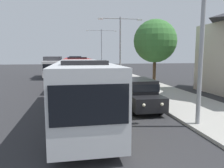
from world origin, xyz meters
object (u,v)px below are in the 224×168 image
object	(u,v)px
white_suv	(139,93)
streetlamp_far	(102,46)
bus_second_in_line	(77,71)
streetlamp_near	(203,17)
box_truck_oncoming	(53,66)
bus_lead	(81,87)
roadside_tree	(155,41)
streetlamp_mid	(120,42)
bus_middle	(75,65)

from	to	relation	value
white_suv	streetlamp_far	bearing A→B (deg)	86.82
bus_second_in_line	streetlamp_near	size ratio (longest dim) A/B	1.39
bus_second_in_line	streetlamp_far	xyz separation A→B (m)	(5.40, 19.56, 3.52)
box_truck_oncoming	streetlamp_near	world-z (taller)	streetlamp_near
white_suv	streetlamp_far	size ratio (longest dim) A/B	0.59
bus_lead	roadside_tree	size ratio (longest dim) A/B	1.72
bus_second_in_line	streetlamp_far	world-z (taller)	streetlamp_far
bus_lead	box_truck_oncoming	bearing A→B (deg)	98.55
streetlamp_far	roadside_tree	bearing A→B (deg)	-83.78
bus_lead	streetlamp_mid	distance (m)	15.88
bus_middle	roadside_tree	bearing A→B (deg)	-62.66
streetlamp_near	roadside_tree	distance (m)	12.32
white_suv	roadside_tree	bearing A→B (deg)	62.91
white_suv	streetlamp_mid	world-z (taller)	streetlamp_mid
streetlamp_far	white_suv	bearing A→B (deg)	-93.18
bus_middle	roadside_tree	size ratio (longest dim) A/B	1.65
white_suv	streetlamp_near	xyz separation A→B (m)	(1.70, -3.96, 4.10)
white_suv	roadside_tree	size ratio (longest dim) A/B	0.72
bus_second_in_line	bus_middle	bearing A→B (deg)	90.00
streetlamp_near	streetlamp_mid	world-z (taller)	streetlamp_near
box_truck_oncoming	streetlamp_mid	world-z (taller)	streetlamp_mid
bus_middle	streetlamp_far	bearing A→B (deg)	53.53
bus_middle	box_truck_oncoming	bearing A→B (deg)	-142.02
bus_second_in_line	bus_middle	size ratio (longest dim) A/B	1.01
bus_lead	bus_second_in_line	bearing A→B (deg)	90.00
white_suv	bus_middle	bearing A→B (deg)	99.02
box_truck_oncoming	streetlamp_far	size ratio (longest dim) A/B	0.91
bus_second_in_line	box_truck_oncoming	world-z (taller)	bus_second_in_line
bus_lead	streetlamp_near	xyz separation A→B (m)	(5.40, -2.71, 3.45)
streetlamp_near	roadside_tree	size ratio (longest dim) A/B	1.20
streetlamp_mid	bus_lead	bearing A→B (deg)	-110.33
white_suv	box_truck_oncoming	size ratio (longest dim) A/B	0.66
bus_lead	streetlamp_mid	xyz separation A→B (m)	(5.40, 14.57, 3.24)
bus_middle	box_truck_oncoming	distance (m)	4.19
bus_lead	white_suv	distance (m)	3.96
streetlamp_far	bus_middle	bearing A→B (deg)	-126.47
streetlamp_far	roadside_tree	world-z (taller)	streetlamp_far
streetlamp_mid	white_suv	bearing A→B (deg)	-97.27
white_suv	streetlamp_mid	bearing A→B (deg)	82.73
box_truck_oncoming	bus_middle	bearing A→B (deg)	37.98
box_truck_oncoming	streetlamp_far	distance (m)	13.62
streetlamp_mid	streetlamp_far	world-z (taller)	streetlamp_far
box_truck_oncoming	roadside_tree	size ratio (longest dim) A/B	1.09
box_truck_oncoming	streetlamp_far	bearing A→B (deg)	48.64
bus_lead	box_truck_oncoming	xyz separation A→B (m)	(-3.30, 21.97, 0.01)
bus_middle	streetlamp_mid	world-z (taller)	streetlamp_mid
box_truck_oncoming	streetlamp_near	xyz separation A→B (m)	(8.70, -24.68, 3.43)
bus_lead	streetlamp_far	distance (m)	32.50
bus_middle	white_suv	xyz separation A→B (m)	(3.70, -23.30, -0.66)
white_suv	streetlamp_far	world-z (taller)	streetlamp_far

